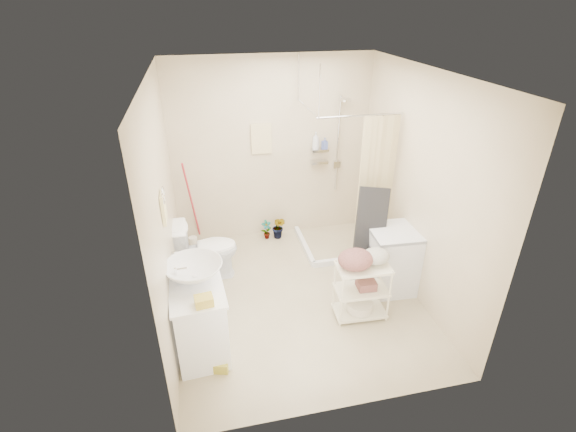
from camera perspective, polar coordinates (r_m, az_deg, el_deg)
The scene contains 23 objects.
floor at distance 5.17m, azimuth 1.35°, elevation -10.86°, with size 3.20×3.20×0.00m, color #C0B390.
ceiling at distance 4.08m, azimuth 1.77°, elevation 18.96°, with size 2.80×3.20×0.04m, color silver.
wall_back at distance 5.92m, azimuth -2.19°, elevation 8.80°, with size 2.80×0.04×2.60m, color beige.
wall_front at distance 3.17m, azimuth 8.53°, elevation -10.06°, with size 2.80×0.04×2.60m, color beige.
wall_left at distance 4.38m, azimuth -16.56°, elevation 0.48°, with size 0.04×3.20×2.60m, color beige.
wall_right at distance 4.97m, azimuth 17.45°, elevation 3.66°, with size 0.04×3.20×2.60m, color beige.
vanity at distance 4.39m, azimuth -12.07°, elevation -13.03°, with size 0.51×0.91×0.80m, color white.
sink at distance 4.12m, azimuth -12.74°, elevation -7.44°, with size 0.56×0.56×0.19m, color silver.
counter_basket at distance 3.83m, azimuth -11.43°, elevation -11.30°, with size 0.16×0.13×0.09m, color gold.
floor_basket at distance 4.34m, azimuth -9.39°, elevation -19.26°, with size 0.27×0.21×0.15m, color gold.
toilet at distance 5.38m, azimuth -11.17°, elevation -4.52°, with size 0.44×0.78×0.80m, color white.
mop at distance 5.97m, azimuth -13.44°, elevation 1.52°, with size 0.13×0.13×1.31m, color #AE2531, non-canonical shape.
potted_plant_a at distance 6.22m, azimuth -2.97°, elevation -1.88°, with size 0.16×0.11×0.30m, color brown.
potted_plant_b at distance 6.21m, azimuth -1.27°, elevation -1.55°, with size 0.20×0.16×0.37m, color brown.
hanging_towel at distance 5.82m, azimuth -3.67°, elevation 10.49°, with size 0.28×0.03×0.42m, color beige.
towel_ring at distance 4.13m, azimuth -16.71°, elevation 1.35°, with size 0.04×0.22×0.34m, color #F8E799, non-canonical shape.
tp_holder at distance 4.70m, azimuth -15.10°, elevation -5.49°, with size 0.08×0.12×0.14m, color white, non-canonical shape.
shower at distance 5.72m, azimuth 7.31°, elevation 5.21°, with size 1.10×1.10×2.10m, color white, non-canonical shape.
shampoo_bottle_a at distance 5.92m, azimuth 3.80°, elevation 10.23°, with size 0.10×0.10×0.25m, color silver.
shampoo_bottle_b at distance 5.98m, azimuth 5.04°, elevation 9.90°, with size 0.07×0.07×0.16m, color #4758A1.
washing_machine at distance 5.23m, azimuth 13.82°, elevation -5.78°, with size 0.55×0.57×0.80m, color silver.
laundry_rack at distance 4.73m, azimuth 10.05°, elevation -9.42°, with size 0.58×0.34×0.79m, color #F1ECCC, non-canonical shape.
ironing_board at distance 5.06m, azimuth 11.05°, elevation -3.26°, with size 0.37×0.11×1.32m, color black, non-canonical shape.
Camera 1 is at (-0.98, -3.91, 3.23)m, focal length 26.00 mm.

